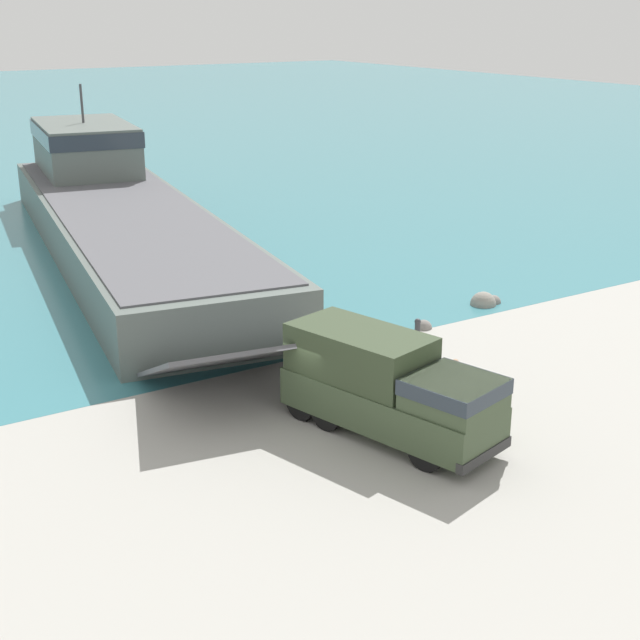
# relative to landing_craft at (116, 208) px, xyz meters

# --- Properties ---
(ground_plane) EXTENTS (240.00, 240.00, 0.00)m
(ground_plane) POSITION_rel_landing_craft_xyz_m (-2.64, -24.95, -2.02)
(ground_plane) COLOR #A8A59E
(landing_craft) EXTENTS (13.38, 40.83, 8.10)m
(landing_craft) POSITION_rel_landing_craft_xyz_m (0.00, 0.00, 0.00)
(landing_craft) COLOR #56605B
(landing_craft) RESTS_ON ground_plane
(military_truck) EXTENTS (4.22, 7.51, 3.13)m
(military_truck) POSITION_rel_landing_craft_xyz_m (-1.36, -27.57, -0.42)
(military_truck) COLOR #3D4C33
(military_truck) RESTS_ON ground_plane
(soldier_on_ramp) EXTENTS (0.49, 0.46, 1.80)m
(soldier_on_ramp) POSITION_rel_landing_craft_xyz_m (1.50, -27.31, -0.97)
(soldier_on_ramp) COLOR #3D4C33
(soldier_on_ramp) RESTS_ON ground_plane
(mooring_bollard) EXTENTS (0.26, 0.26, 0.86)m
(mooring_bollard) POSITION_rel_landing_craft_xyz_m (4.66, -21.36, -1.55)
(mooring_bollard) COLOR #333338
(mooring_bollard) RESTS_ON ground_plane
(cargo_crate) EXTENTS (0.94, 1.07, 0.78)m
(cargo_crate) POSITION_rel_landing_craft_xyz_m (1.27, -29.08, -1.63)
(cargo_crate) COLOR #566042
(cargo_crate) RESTS_ON ground_plane
(shoreline_rock_a) EXTENTS (0.71, 0.71, 0.71)m
(shoreline_rock_a) POSITION_rel_landing_craft_xyz_m (5.68, -20.49, -2.02)
(shoreline_rock_a) COLOR gray
(shoreline_rock_a) RESTS_ON ground_plane
(shoreline_rock_b) EXTENTS (1.17, 1.17, 1.17)m
(shoreline_rock_b) POSITION_rel_landing_craft_xyz_m (9.90, -19.44, -2.02)
(shoreline_rock_b) COLOR gray
(shoreline_rock_b) RESTS_ON ground_plane
(shoreline_rock_c) EXTENTS (0.69, 0.69, 0.69)m
(shoreline_rock_c) POSITION_rel_landing_craft_xyz_m (10.49, -19.46, -2.02)
(shoreline_rock_c) COLOR gray
(shoreline_rock_c) RESTS_ON ground_plane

